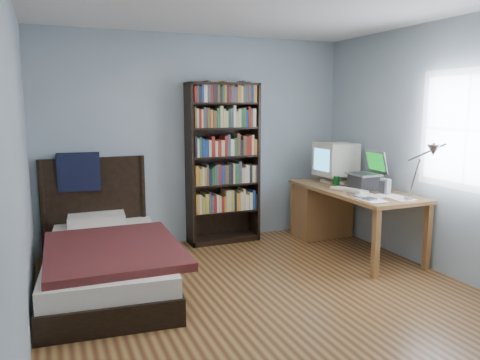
{
  "coord_description": "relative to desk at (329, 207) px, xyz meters",
  "views": [
    {
      "loc": [
        -1.72,
        -3.34,
        1.69
      ],
      "look_at": [
        0.09,
        0.99,
        0.92
      ],
      "focal_mm": 35.0,
      "sensor_mm": 36.0,
      "label": 1
    }
  ],
  "objects": [
    {
      "name": "soda_can",
      "position": [
        -0.1,
        -0.28,
        0.37
      ],
      "size": [
        0.07,
        0.07,
        0.13
      ],
      "primitive_type": "cylinder",
      "color": "#083A07",
      "rests_on": "desk"
    },
    {
      "name": "desk_lamp",
      "position": [
        -0.0,
        -1.6,
        0.8
      ],
      "size": [
        0.23,
        0.52,
        0.61
      ],
      "color": "#99999E",
      "rests_on": "desk"
    },
    {
      "name": "desk",
      "position": [
        0.0,
        0.0,
        0.0
      ],
      "size": [
        0.75,
        1.74,
        0.73
      ],
      "color": "brown",
      "rests_on": "floor"
    },
    {
      "name": "external_drive",
      "position": [
        -0.25,
        -1.09,
        0.32
      ],
      "size": [
        0.13,
        0.13,
        0.02
      ],
      "primitive_type": "cube",
      "rotation": [
        0.0,
        0.0,
        0.22
      ],
      "color": "gray",
      "rests_on": "desk"
    },
    {
      "name": "speaker",
      "position": [
        0.1,
        -0.9,
        0.39
      ],
      "size": [
        0.11,
        0.11,
        0.17
      ],
      "primitive_type": "cube",
      "rotation": [
        0.0,
        0.0,
        0.34
      ],
      "color": "gray",
      "rests_on": "desk"
    },
    {
      "name": "phone_grey",
      "position": [
        -0.28,
        -0.96,
        0.32
      ],
      "size": [
        0.07,
        0.11,
        0.02
      ],
      "primitive_type": "cube",
      "rotation": [
        0.0,
        0.0,
        -0.21
      ],
      "color": "gray",
      "rests_on": "desk"
    },
    {
      "name": "keyboard",
      "position": [
        -0.13,
        -0.58,
        0.32
      ],
      "size": [
        0.29,
        0.44,
        0.04
      ],
      "primitive_type": "cube",
      "rotation": [
        0.0,
        0.07,
        0.34
      ],
      "color": "beige",
      "rests_on": "desk"
    },
    {
      "name": "mouse",
      "position": [
        -0.0,
        -0.24,
        0.33
      ],
      "size": [
        0.07,
        0.11,
        0.04
      ],
      "primitive_type": "ellipsoid",
      "color": "silver",
      "rests_on": "desk"
    },
    {
      "name": "phone_silver",
      "position": [
        -0.26,
        -0.81,
        0.32
      ],
      "size": [
        0.09,
        0.11,
        0.02
      ],
      "primitive_type": "cube",
      "rotation": [
        0.0,
        0.0,
        0.41
      ],
      "color": "#AEADB2",
      "rests_on": "desk"
    },
    {
      "name": "crt_monitor",
      "position": [
        0.06,
        -0.01,
        0.59
      ],
      "size": [
        0.45,
        0.42,
        0.49
      ],
      "color": "beige",
      "rests_on": "desk"
    },
    {
      "name": "bed",
      "position": [
        -2.76,
        -0.37,
        -0.17
      ],
      "size": [
        1.28,
        2.27,
        1.16
      ],
      "color": "black",
      "rests_on": "floor"
    },
    {
      "name": "bookshelf",
      "position": [
        -1.25,
        0.44,
        0.55
      ],
      "size": [
        0.87,
        0.3,
        1.94
      ],
      "color": "black",
      "rests_on": "floor"
    },
    {
      "name": "room",
      "position": [
        -1.48,
        -1.5,
        0.83
      ],
      "size": [
        4.2,
        4.24,
        2.5
      ],
      "color": "#562D19",
      "rests_on": "ground"
    },
    {
      "name": "laptop",
      "position": [
        0.1,
        -0.55,
        0.43
      ],
      "size": [
        0.36,
        0.37,
        0.43
      ],
      "color": "#2D2D30",
      "rests_on": "desk"
    }
  ]
}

